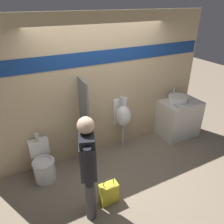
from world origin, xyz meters
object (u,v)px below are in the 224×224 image
at_px(person_in_vest, 88,163).
at_px(shopping_bag, 109,193).
at_px(sink_basin, 178,99).
at_px(urinal_near_counter, 123,116).
at_px(toilet, 43,165).
at_px(cell_phone, 176,106).

relative_size(person_in_vest, shopping_bag, 3.36).
relative_size(sink_basin, urinal_near_counter, 0.37).
bearing_deg(toilet, sink_basin, 1.07).
relative_size(urinal_near_counter, toilet, 1.40).
relative_size(cell_phone, shopping_bag, 0.29).
distance_m(urinal_near_counter, shopping_bag, 1.60).
bearing_deg(sink_basin, urinal_near_counter, 175.40).
height_order(cell_phone, toilet, cell_phone).
bearing_deg(sink_basin, toilet, -178.93).
xyz_separation_m(cell_phone, toilet, (-2.82, 0.13, -0.57)).
height_order(sink_basin, person_in_vest, person_in_vest).
xyz_separation_m(toilet, person_in_vest, (0.45, -1.06, 0.66)).
height_order(cell_phone, urinal_near_counter, urinal_near_counter).
height_order(cell_phone, person_in_vest, person_in_vest).
bearing_deg(cell_phone, shopping_bag, -156.60).
height_order(person_in_vest, shopping_bag, person_in_vest).
bearing_deg(toilet, urinal_near_counter, 5.51).
xyz_separation_m(urinal_near_counter, shopping_bag, (-0.92, -1.18, -0.56)).
distance_m(person_in_vest, shopping_bag, 0.83).
relative_size(sink_basin, person_in_vest, 0.26).
bearing_deg(urinal_near_counter, cell_phone, -14.65).
bearing_deg(toilet, shopping_bag, -52.57).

